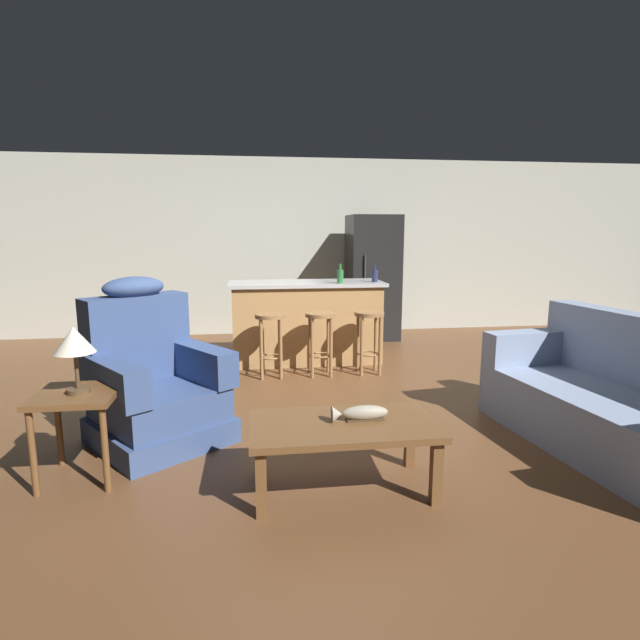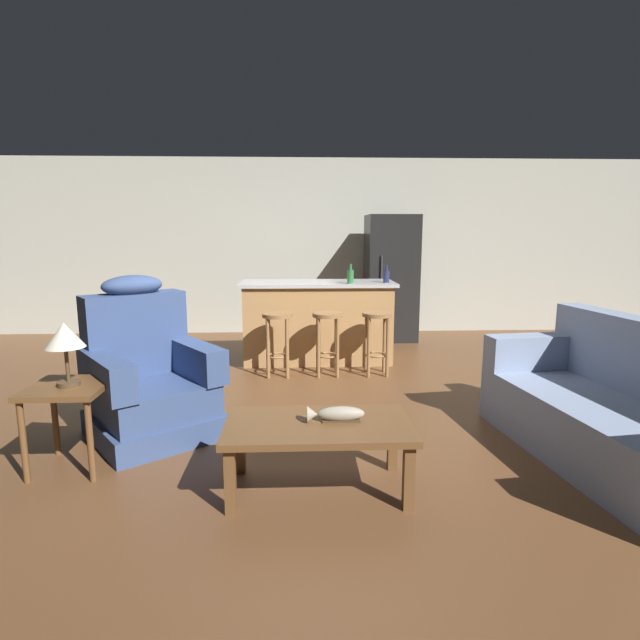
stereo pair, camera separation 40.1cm
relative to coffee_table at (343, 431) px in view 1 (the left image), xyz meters
name	(u,v)px [view 1 (the left image)]	position (x,y,z in m)	size (l,w,h in m)	color
ground_plane	(322,397)	(0.11, 1.70, -0.36)	(12.00, 12.00, 0.00)	brown
back_wall	(294,247)	(0.11, 4.83, 0.94)	(12.00, 0.05, 2.60)	#B2B2A3
coffee_table	(343,431)	(0.00, 0.00, 0.00)	(1.10, 0.60, 0.42)	brown
fish_figurine	(359,413)	(0.10, 0.02, 0.10)	(0.34, 0.10, 0.10)	#4C3823
couch	(618,404)	(2.00, 0.28, -0.02)	(1.07, 1.99, 0.94)	#8493B2
recliner_near_lamp	(153,384)	(-1.26, 0.92, 0.06)	(1.18, 1.18, 1.20)	#384C7A
end_table	(78,407)	(-1.59, 0.36, 0.10)	(0.48, 0.48, 0.56)	brown
table_lamp	(74,343)	(-1.58, 0.34, 0.50)	(0.24, 0.24, 0.41)	#4C3823
kitchen_island	(307,321)	(0.11, 3.05, 0.11)	(1.80, 0.70, 0.95)	#AD7F4C
bar_stool_left	(270,333)	(-0.34, 2.42, 0.11)	(0.32, 0.32, 0.68)	olive
bar_stool_middle	(320,332)	(0.19, 2.42, 0.11)	(0.32, 0.32, 0.68)	olive
bar_stool_right	(369,331)	(0.72, 2.42, 0.11)	(0.32, 0.32, 0.68)	olive
refrigerator	(373,277)	(1.20, 4.25, 0.52)	(0.70, 0.69, 1.76)	black
bottle_tall_green	(375,276)	(0.89, 2.91, 0.66)	(0.07, 0.07, 0.20)	#23284C
bottle_short_amber	(340,276)	(0.47, 2.82, 0.67)	(0.07, 0.07, 0.22)	#2D6B38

